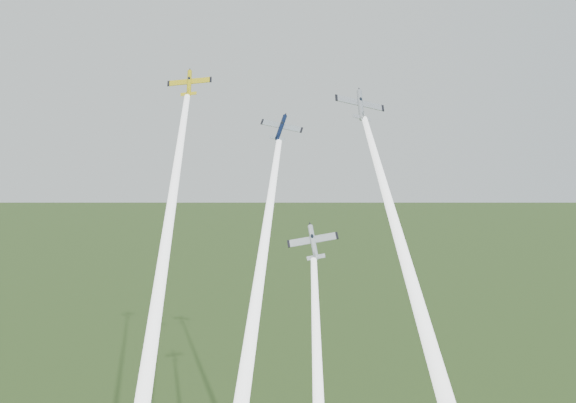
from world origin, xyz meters
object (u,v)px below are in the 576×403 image
object	(u,v)px
plane_yellow	(189,83)
plane_navy	(281,127)
plane_silver_low	(313,242)
plane_silver_right	(360,105)

from	to	relation	value
plane_yellow	plane_navy	size ratio (longest dim) A/B	1.05
plane_navy	plane_silver_low	distance (m)	21.20
plane_navy	plane_silver_right	xyz separation A→B (m)	(13.34, 0.58, 3.79)
plane_yellow	plane_silver_low	world-z (taller)	plane_yellow
plane_silver_right	plane_silver_low	world-z (taller)	plane_silver_right
plane_yellow	plane_silver_low	distance (m)	34.40
plane_yellow	plane_silver_right	world-z (taller)	plane_yellow
plane_navy	plane_silver_right	distance (m)	13.88
plane_yellow	plane_navy	distance (m)	17.16
plane_yellow	plane_silver_low	size ratio (longest dim) A/B	0.93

